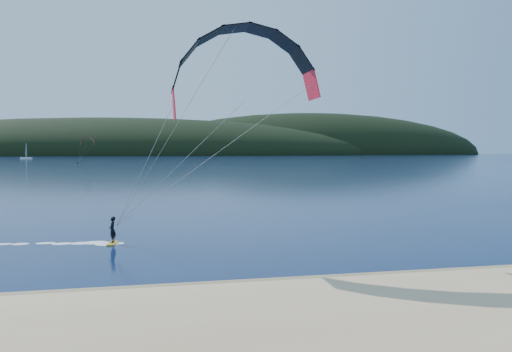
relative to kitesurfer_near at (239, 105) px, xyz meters
The scene contains 6 objects.
ground 14.37m from the kitesurfer_near, 92.99° to the right, with size 1800.00×1800.00×0.00m, color #08173E.
wet_sand 11.26m from the kitesurfer_near, 95.06° to the right, with size 220.00×2.50×0.10m.
headland 734.34m from the kitesurfer_near, 90.00° to the left, with size 1200.00×310.00×140.00m.
kitesurfer_near is the anchor object (origin of this frame).
kitesurfer_far 199.40m from the kitesurfer_near, 100.23° to the left, with size 8.52×4.38×11.39m.
sailboat 404.36m from the kitesurfer_near, 105.63° to the left, with size 9.37×5.90×13.11m.
Camera 1 is at (-4.26, -17.36, 6.46)m, focal length 33.65 mm.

